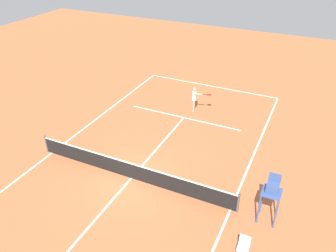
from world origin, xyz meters
The scene contains 7 objects.
ground_plane centered at (0.00, 0.00, 0.00)m, with size 60.00×60.00×0.00m, color #B76038.
court_lines centered at (0.00, 0.00, 0.00)m, with size 10.46×25.07×0.01m.
tennis_net centered at (0.00, 0.00, 0.50)m, with size 11.06×0.10×1.07m.
player_serving centered at (-0.28, -8.09, 1.03)m, with size 1.32×0.52×1.72m.
tennis_ball centered at (0.68, -5.71, 0.03)m, with size 0.07×0.07×0.07m, color #CCE033.
umpire_chair centered at (-6.75, -0.11, 1.61)m, with size 0.80×0.80×2.41m.
courtside_chair_near centered at (-6.27, 2.17, 0.53)m, with size 0.44×0.46×0.95m.
Camera 1 is at (-7.32, 11.21, 11.09)m, focal length 35.95 mm.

